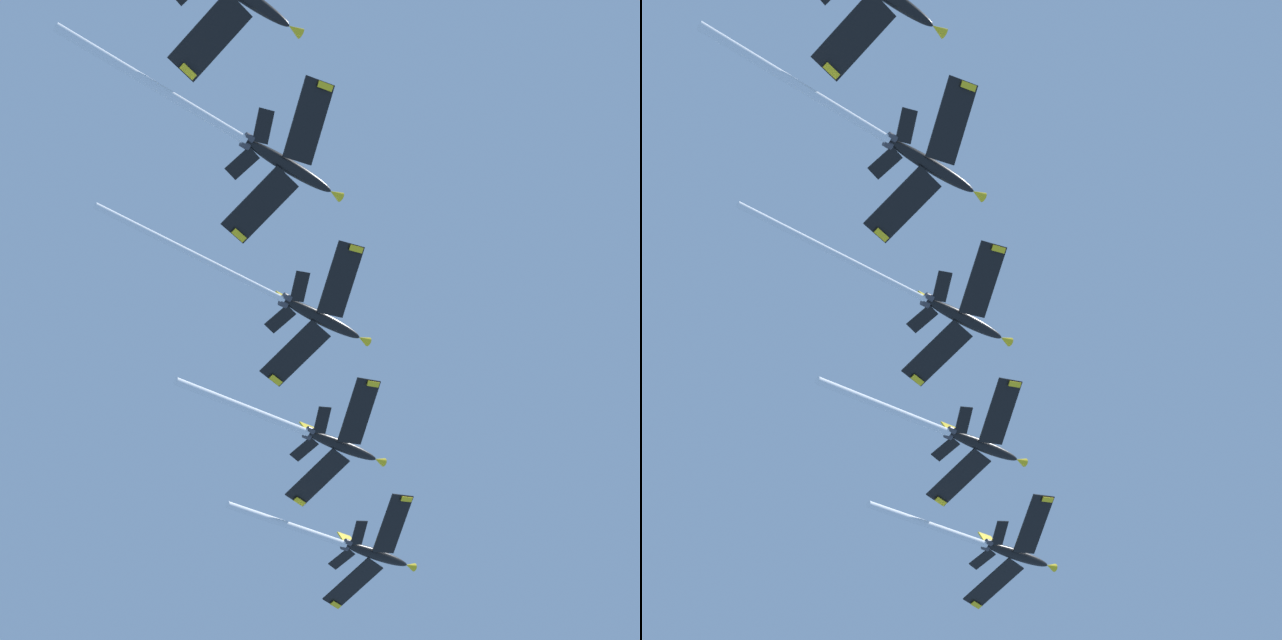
{
  "view_description": "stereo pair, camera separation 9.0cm",
  "coord_description": "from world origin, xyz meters",
  "views": [
    {
      "loc": [
        -37.92,
        -45.83,
        1.87
      ],
      "look_at": [
        -31.11,
        -29.64,
        101.54
      ],
      "focal_mm": 46.8,
      "sensor_mm": 36.0,
      "label": 1
    },
    {
      "loc": [
        -38.0,
        -45.8,
        1.87
      ],
      "look_at": [
        -31.11,
        -29.64,
        101.54
      ],
      "focal_mm": 46.8,
      "sensor_mm": 36.0,
      "label": 2
    }
  ],
  "objects": [
    {
      "name": "jet_second",
      "position": [
        -25.55,
        -14.79,
        105.33
      ],
      "size": [
        30.07,
        19.94,
        15.82
      ],
      "color": "black"
    },
    {
      "name": "jet_fourth",
      "position": [
        -46.02,
        -45.86,
        93.31
      ],
      "size": [
        31.99,
        19.94,
        16.54
      ],
      "color": "black"
    },
    {
      "name": "jet_lead",
      "position": [
        -13.57,
        -0.25,
        110.9
      ],
      "size": [
        30.27,
        19.9,
        15.47
      ],
      "color": "black"
    },
    {
      "name": "jet_third",
      "position": [
        -34.58,
        -30.44,
        99.57
      ],
      "size": [
        34.31,
        19.92,
        17.52
      ],
      "color": "black"
    }
  ]
}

